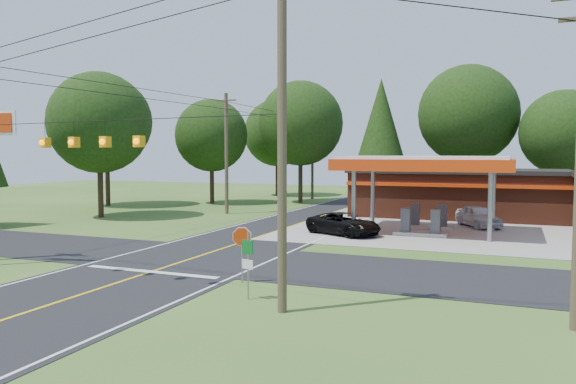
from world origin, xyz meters
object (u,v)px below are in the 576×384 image
at_px(suv_car, 344,224).
at_px(octagonal_stop_sign, 242,241).
at_px(sedan_car, 478,216).
at_px(gas_canopy, 426,166).

distance_m(suv_car, octagonal_stop_sign, 13.94).
bearing_deg(sedan_car, gas_canopy, -156.41).
xyz_separation_m(suv_car, sedan_car, (7.50, 7.00, 0.06)).
distance_m(gas_canopy, suv_car, 6.49).
distance_m(gas_canopy, sedan_car, 6.12).
height_order(suv_car, sedan_car, sedan_car).
bearing_deg(suv_car, sedan_car, -20.81).
bearing_deg(suv_car, octagonal_stop_sign, -153.83).
bearing_deg(octagonal_stop_sign, sedan_car, 70.27).
distance_m(suv_car, sedan_car, 10.26).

